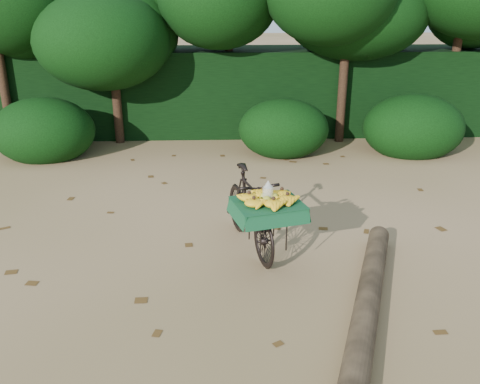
{
  "coord_description": "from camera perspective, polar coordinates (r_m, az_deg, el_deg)",
  "views": [
    {
      "loc": [
        0.29,
        -5.09,
        2.84
      ],
      "look_at": [
        0.5,
        0.11,
        0.84
      ],
      "focal_mm": 38.0,
      "sensor_mm": 36.0,
      "label": 1
    }
  ],
  "objects": [
    {
      "name": "hedge_backdrop",
      "position": [
        11.56,
        -3.8,
        11.32
      ],
      "size": [
        26.0,
        1.8,
        1.8
      ],
      "primitive_type": "cube",
      "color": "black",
      "rests_on": "ground"
    },
    {
      "name": "leaf_litter",
      "position": [
        6.41,
        -4.68,
        -5.31
      ],
      "size": [
        7.0,
        7.3,
        0.01
      ],
      "primitive_type": null,
      "color": "#533616",
      "rests_on": "ground"
    },
    {
      "name": "vendor_bicycle",
      "position": [
        5.98,
        1.18,
        -1.99
      ],
      "size": [
        1.01,
        1.8,
        0.99
      ],
      "rotation": [
        0.0,
        0.0,
        0.27
      ],
      "color": "black",
      "rests_on": "ground"
    },
    {
      "name": "fallen_log",
      "position": [
        5.03,
        14.03,
        -12.44
      ],
      "size": [
        1.38,
        3.15,
        0.24
      ],
      "primitive_type": "cylinder",
      "rotation": [
        1.57,
        0.0,
        -0.36
      ],
      "color": "brown",
      "rests_on": "ground"
    },
    {
      "name": "tree_row",
      "position": [
        10.66,
        -7.68,
        16.33
      ],
      "size": [
        14.5,
        2.0,
        4.0
      ],
      "primitive_type": null,
      "color": "black",
      "rests_on": "ground"
    },
    {
      "name": "ground",
      "position": [
        5.83,
        -4.91,
        -8.19
      ],
      "size": [
        80.0,
        80.0,
        0.0
      ],
      "primitive_type": "plane",
      "color": "tan",
      "rests_on": "ground"
    },
    {
      "name": "bush_clumps",
      "position": [
        9.69,
        -1.01,
        6.75
      ],
      "size": [
        8.8,
        1.7,
        0.9
      ],
      "primitive_type": null,
      "color": "black",
      "rests_on": "ground"
    }
  ]
}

